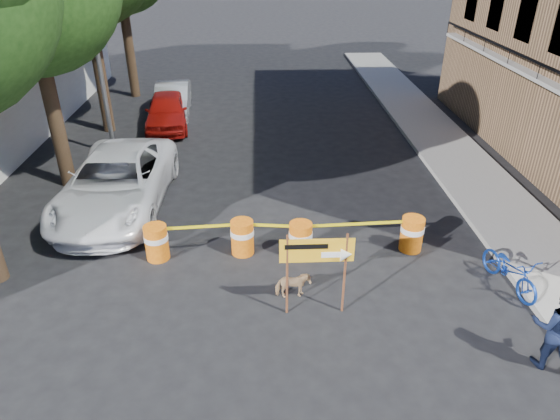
{
  "coord_description": "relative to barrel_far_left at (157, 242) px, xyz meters",
  "views": [
    {
      "loc": [
        -0.68,
        -7.61,
        6.97
      ],
      "look_at": [
        -0.26,
        2.65,
        1.3
      ],
      "focal_mm": 32.0,
      "sensor_mm": 36.0,
      "label": 1
    }
  ],
  "objects": [
    {
      "name": "ground",
      "position": [
        3.25,
        -2.69,
        -0.47
      ],
      "size": [
        120.0,
        120.0,
        0.0
      ],
      "primitive_type": "plane",
      "color": "black",
      "rests_on": "ground"
    },
    {
      "name": "sidewalk_east",
      "position": [
        9.45,
        3.31,
        -0.4
      ],
      "size": [
        2.4,
        40.0,
        0.15
      ],
      "primitive_type": "cube",
      "color": "gray",
      "rests_on": "ground"
    },
    {
      "name": "streetlamp",
      "position": [
        -2.69,
        6.81,
        3.9
      ],
      "size": [
        1.25,
        0.18,
        8.0
      ],
      "color": "gray",
      "rests_on": "ground"
    },
    {
      "name": "barrel_far_left",
      "position": [
        0.0,
        0.0,
        0.0
      ],
      "size": [
        0.58,
        0.58,
        0.9
      ],
      "color": "#D5540C",
      "rests_on": "ground"
    },
    {
      "name": "barrel_mid_left",
      "position": [
        2.07,
        0.15,
        0.0
      ],
      "size": [
        0.58,
        0.58,
        0.9
      ],
      "color": "#D5540C",
      "rests_on": "ground"
    },
    {
      "name": "barrel_mid_right",
      "position": [
        3.49,
        -0.02,
        0.0
      ],
      "size": [
        0.58,
        0.58,
        0.9
      ],
      "color": "#D5540C",
      "rests_on": "ground"
    },
    {
      "name": "barrel_far_right",
      "position": [
        6.29,
        0.13,
        0.0
      ],
      "size": [
        0.58,
        0.58,
        0.9
      ],
      "color": "#D5540C",
      "rests_on": "ground"
    },
    {
      "name": "detour_sign",
      "position": [
        3.83,
        -2.16,
        0.93
      ],
      "size": [
        1.49,
        0.28,
        1.91
      ],
      "rotation": [
        0.0,
        0.0,
        0.0
      ],
      "color": "#592D19",
      "rests_on": "ground"
    },
    {
      "name": "pedestrian",
      "position": [
        7.75,
        -3.78,
        0.42
      ],
      "size": [
        1.06,
        0.96,
        1.78
      ],
      "primitive_type": "imported",
      "rotation": [
        0.0,
        0.0,
        2.74
      ],
      "color": "#111833",
      "rests_on": "ground"
    },
    {
      "name": "bicycle",
      "position": [
        8.05,
        -1.49,
        0.42
      ],
      "size": [
        0.83,
        1.06,
        1.78
      ],
      "primitive_type": "imported",
      "rotation": [
        0.0,
        0.0,
        0.24
      ],
      "color": "#1338A0",
      "rests_on": "ground"
    },
    {
      "name": "dog",
      "position": [
        3.2,
        -1.66,
        -0.15
      ],
      "size": [
        0.78,
        0.41,
        0.64
      ],
      "primitive_type": "imported",
      "rotation": [
        0.0,
        0.0,
        1.66
      ],
      "color": "#DCB37E",
      "rests_on": "ground"
    },
    {
      "name": "suv_white",
      "position": [
        -1.55,
        2.65,
        0.34
      ],
      "size": [
        2.8,
        5.87,
        1.62
      ],
      "primitive_type": "imported",
      "rotation": [
        0.0,
        0.0,
        -0.02
      ],
      "color": "white",
      "rests_on": "ground"
    },
    {
      "name": "sedan_red",
      "position": [
        -1.22,
        9.66,
        0.22
      ],
      "size": [
        2.03,
        4.21,
        1.39
      ],
      "primitive_type": "imported",
      "rotation": [
        0.0,
        0.0,
        0.1
      ],
      "color": "#A1120D",
      "rests_on": "ground"
    },
    {
      "name": "sedan_silver",
      "position": [
        -1.23,
        11.31,
        0.2
      ],
      "size": [
        1.71,
        4.15,
        1.34
      ],
      "primitive_type": "imported",
      "rotation": [
        0.0,
        0.0,
        0.07
      ],
      "color": "#ABAFB3",
      "rests_on": "ground"
    }
  ]
}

